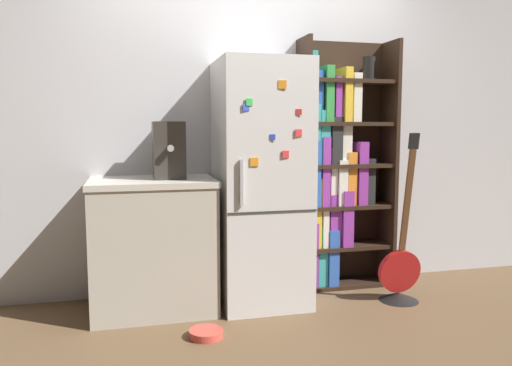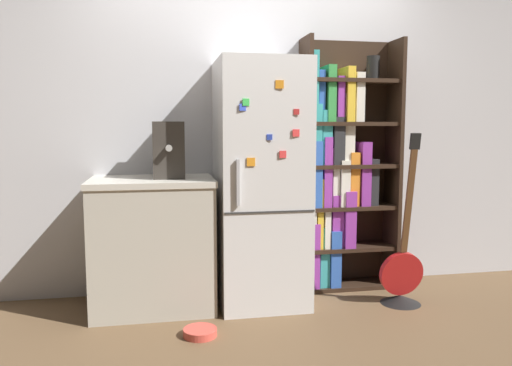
% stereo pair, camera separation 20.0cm
% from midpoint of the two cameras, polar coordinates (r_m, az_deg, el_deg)
% --- Properties ---
extents(ground_plane, '(16.00, 16.00, 0.00)m').
position_cam_midpoint_polar(ground_plane, '(3.67, 2.47, -13.86)').
color(ground_plane, brown).
extents(wall_back, '(8.00, 0.05, 2.60)m').
position_cam_midpoint_polar(wall_back, '(3.90, 0.94, 6.85)').
color(wall_back, silver).
rests_on(wall_back, ground_plane).
extents(refrigerator, '(0.62, 0.69, 1.73)m').
position_cam_midpoint_polar(refrigerator, '(3.58, 2.09, -0.05)').
color(refrigerator, silver).
rests_on(refrigerator, ground_plane).
extents(bookshelf, '(0.76, 0.30, 1.94)m').
position_cam_midpoint_polar(bookshelf, '(3.96, 10.84, 1.26)').
color(bookshelf, black).
rests_on(bookshelf, ground_plane).
extents(kitchen_counter, '(0.85, 0.64, 0.92)m').
position_cam_midpoint_polar(kitchen_counter, '(3.58, -10.09, -6.78)').
color(kitchen_counter, '#BCB7A8').
rests_on(kitchen_counter, ground_plane).
extents(espresso_machine, '(0.21, 0.31, 0.39)m').
position_cam_midpoint_polar(espresso_machine, '(3.50, -8.37, 3.75)').
color(espresso_machine, '#38332D').
rests_on(espresso_machine, kitchen_counter).
extents(guitar, '(0.32, 0.30, 1.23)m').
position_cam_midpoint_polar(guitar, '(3.83, 17.76, -10.51)').
color(guitar, black).
rests_on(guitar, ground_plane).
extents(pet_bowl, '(0.21, 0.21, 0.05)m').
position_cam_midpoint_polar(pet_bowl, '(3.18, -4.56, -16.60)').
color(pet_bowl, '#D84C3F').
rests_on(pet_bowl, ground_plane).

